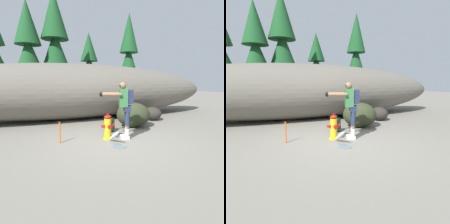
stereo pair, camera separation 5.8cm
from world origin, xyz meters
The scene contains 14 objects.
ground_plane centered at (0.00, 0.00, -0.02)m, with size 56.00×56.00×0.04m, color slate.
dirt_embankment centered at (0.00, 3.96, 1.26)m, with size 14.54×3.20×2.52m, color #666056.
fire_hydrant centered at (-0.13, 0.30, 0.35)m, with size 0.39×0.33×0.77m.
hydrant_water_jet centered at (-0.13, -0.21, 0.16)m, with size 0.41×0.83×0.47m.
utility_worker centered at (0.31, 0.14, 1.07)m, with size 1.04×0.71×1.67m.
spare_backpack centered at (0.22, 1.02, 0.22)m, with size 0.35×0.35×0.47m.
boulder_large centered at (1.70, 2.43, 0.41)m, with size 1.01×0.77×0.81m, color #342D26.
boulder_mid centered at (2.75, 2.08, 0.30)m, with size 0.79×0.73×0.59m, color #2E2A25.
boulder_small centered at (1.32, 1.32, 0.46)m, with size 1.25×1.03×0.93m, color #2C341F.
pine_tree_left centered at (-2.13, 7.66, 3.42)m, with size 2.30×2.30×6.37m.
pine_tree_center centered at (-0.55, 7.97, 3.84)m, with size 2.62×2.62×7.34m.
pine_tree_right centered at (2.34, 10.27, 2.99)m, with size 2.14×2.14×5.60m.
pine_tree_far_right centered at (5.02, 8.49, 3.46)m, with size 2.21×2.21×6.88m.
survey_stake centered at (-1.50, 0.47, 0.30)m, with size 0.04×0.04×0.60m, color #E55914.
Camera 1 is at (-2.17, -4.64, 1.67)m, focal length 29.68 mm.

